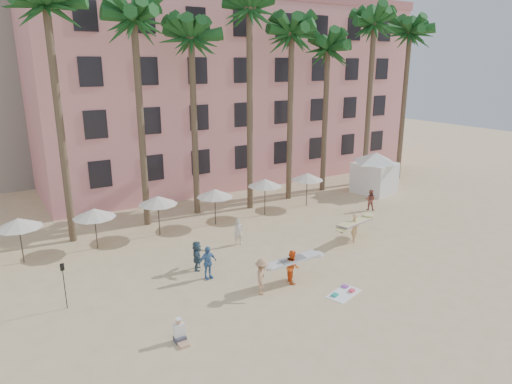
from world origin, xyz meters
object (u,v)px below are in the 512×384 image
object	(u,v)px
carrier_yellow	(355,226)
carrier_white	(292,265)
cabana	(375,169)
pink_hotel	(224,92)

from	to	relation	value
carrier_yellow	carrier_white	distance (m)	7.00
cabana	carrier_yellow	world-z (taller)	cabana
cabana	carrier_white	distance (m)	18.73
pink_hotel	carrier_white	distance (m)	25.80
pink_hotel	carrier_white	size ratio (longest dim) A/B	11.67
carrier_white	pink_hotel	bearing A→B (deg)	69.79
pink_hotel	carrier_white	xyz separation A→B (m)	(-8.57, -23.29, -7.08)
cabana	carrier_white	xyz separation A→B (m)	(-15.87, -9.89, -1.14)
carrier_yellow	carrier_white	xyz separation A→B (m)	(-6.57, -2.40, -0.12)
cabana	carrier_yellow	size ratio (longest dim) A/B	1.53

